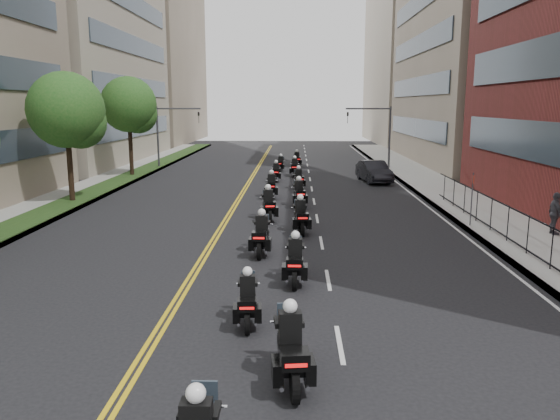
# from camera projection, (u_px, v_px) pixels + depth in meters

# --- Properties ---
(sidewalk_right) EXTENTS (4.00, 90.00, 0.15)m
(sidewalk_right) POSITION_uv_depth(u_px,v_px,m) (460.00, 201.00, 32.78)
(sidewalk_right) COLOR gray
(sidewalk_right) RESTS_ON ground
(sidewalk_left) EXTENTS (4.00, 90.00, 0.15)m
(sidewalk_left) POSITION_uv_depth(u_px,v_px,m) (66.00, 199.00, 33.48)
(sidewalk_left) COLOR gray
(sidewalk_left) RESTS_ON ground
(grass_strip) EXTENTS (2.00, 90.00, 0.04)m
(grass_strip) POSITION_uv_depth(u_px,v_px,m) (79.00, 198.00, 33.44)
(grass_strip) COLOR #1B3814
(grass_strip) RESTS_ON sidewalk_left
(building_right_tan) EXTENTS (15.11, 28.00, 30.00)m
(building_right_tan) POSITION_uv_depth(u_px,v_px,m) (499.00, 6.00, 52.22)
(building_right_tan) COLOR #7C6E5A
(building_right_tan) RESTS_ON ground
(building_right_far) EXTENTS (15.00, 28.00, 26.00)m
(building_right_far) POSITION_uv_depth(u_px,v_px,m) (425.00, 55.00, 82.03)
(building_right_far) COLOR gray
(building_right_far) RESTS_ON ground
(building_left_far) EXTENTS (16.00, 28.00, 26.00)m
(building_left_far) POSITION_uv_depth(u_px,v_px,m) (139.00, 56.00, 83.29)
(building_left_far) COLOR #7C6E5A
(building_left_far) RESTS_ON ground
(iron_fence) EXTENTS (0.05, 28.00, 1.50)m
(iron_fence) POSITION_uv_depth(u_px,v_px,m) (539.00, 241.00, 19.90)
(iron_fence) COLOR black
(iron_fence) RESTS_ON sidewalk_right
(street_trees) EXTENTS (4.40, 38.40, 7.98)m
(street_trees) POSITION_uv_depth(u_px,v_px,m) (23.00, 118.00, 26.21)
(street_trees) COLOR #302015
(street_trees) RESTS_ON ground
(traffic_signal_right) EXTENTS (4.09, 0.20, 5.60)m
(traffic_signal_right) POSITION_uv_depth(u_px,v_px,m) (379.00, 128.00, 48.84)
(traffic_signal_right) COLOR #3F3F44
(traffic_signal_right) RESTS_ON ground
(traffic_signal_left) EXTENTS (4.09, 0.20, 5.60)m
(traffic_signal_left) POSITION_uv_depth(u_px,v_px,m) (168.00, 128.00, 49.39)
(traffic_signal_left) COLOR #3F3F44
(traffic_signal_left) RESTS_ON ground
(motorcycle_1) EXTENTS (0.71, 2.46, 1.82)m
(motorcycle_1) POSITION_uv_depth(u_px,v_px,m) (291.00, 351.00, 11.43)
(motorcycle_1) COLOR black
(motorcycle_1) RESTS_ON ground
(motorcycle_2) EXTENTS (0.54, 2.12, 1.56)m
(motorcycle_2) POSITION_uv_depth(u_px,v_px,m) (248.00, 302.00, 14.56)
(motorcycle_2) COLOR black
(motorcycle_2) RESTS_ON ground
(motorcycle_3) EXTENTS (0.55, 2.35, 1.74)m
(motorcycle_3) POSITION_uv_depth(u_px,v_px,m) (295.00, 263.00, 17.93)
(motorcycle_3) COLOR black
(motorcycle_3) RESTS_ON ground
(motorcycle_4) EXTENTS (0.57, 2.44, 1.80)m
(motorcycle_4) POSITION_uv_depth(u_px,v_px,m) (262.00, 237.00, 21.34)
(motorcycle_4) COLOR black
(motorcycle_4) RESTS_ON ground
(motorcycle_5) EXTENTS (0.66, 2.41, 1.78)m
(motorcycle_5) POSITION_uv_depth(u_px,v_px,m) (301.00, 218.00, 24.93)
(motorcycle_5) COLOR black
(motorcycle_5) RESTS_ON ground
(motorcycle_6) EXTENTS (0.75, 2.48, 1.83)m
(motorcycle_6) POSITION_uv_depth(u_px,v_px,m) (268.00, 206.00, 27.59)
(motorcycle_6) COLOR black
(motorcycle_6) RESTS_ON ground
(motorcycle_7) EXTENTS (0.68, 2.39, 1.76)m
(motorcycle_7) POSITION_uv_depth(u_px,v_px,m) (299.00, 195.00, 31.26)
(motorcycle_7) COLOR black
(motorcycle_7) RESTS_ON ground
(motorcycle_8) EXTENTS (0.55, 2.40, 1.77)m
(motorcycle_8) POSITION_uv_depth(u_px,v_px,m) (271.00, 187.00, 34.14)
(motorcycle_8) COLOR black
(motorcycle_8) RESTS_ON ground
(motorcycle_9) EXTENTS (0.66, 2.23, 1.65)m
(motorcycle_9) POSITION_uv_depth(u_px,v_px,m) (299.00, 180.00, 37.68)
(motorcycle_9) COLOR black
(motorcycle_9) RESTS_ON ground
(motorcycle_10) EXTENTS (0.51, 2.21, 1.63)m
(motorcycle_10) POSITION_uv_depth(u_px,v_px,m) (276.00, 173.00, 41.48)
(motorcycle_10) COLOR black
(motorcycle_10) RESTS_ON ground
(motorcycle_11) EXTENTS (0.53, 2.29, 1.69)m
(motorcycle_11) POSITION_uv_depth(u_px,v_px,m) (295.00, 168.00, 44.47)
(motorcycle_11) COLOR black
(motorcycle_11) RESTS_ON ground
(motorcycle_12) EXTENTS (0.62, 2.08, 1.54)m
(motorcycle_12) POSITION_uv_depth(u_px,v_px,m) (281.00, 165.00, 47.65)
(motorcycle_12) COLOR black
(motorcycle_12) RESTS_ON ground
(motorcycle_13) EXTENTS (0.60, 2.23, 1.65)m
(motorcycle_13) POSITION_uv_depth(u_px,v_px,m) (297.00, 160.00, 50.95)
(motorcycle_13) COLOR black
(motorcycle_13) RESTS_ON ground
(parked_sedan) EXTENTS (2.39, 5.02, 1.59)m
(parked_sedan) POSITION_uv_depth(u_px,v_px,m) (374.00, 171.00, 41.21)
(parked_sedan) COLOR black
(parked_sedan) RESTS_ON ground
(pedestrian_c) EXTENTS (0.50, 1.12, 1.88)m
(pedestrian_c) POSITION_uv_depth(u_px,v_px,m) (555.00, 213.00, 23.94)
(pedestrian_c) COLOR #403F46
(pedestrian_c) RESTS_ON sidewalk_right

